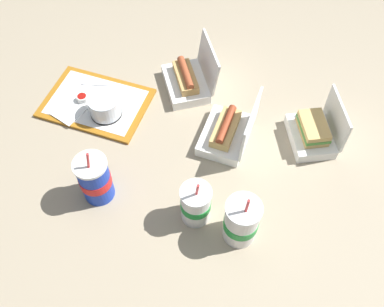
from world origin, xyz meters
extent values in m
plane|color=gray|center=(0.00, 0.00, 0.00)|extent=(3.20, 3.20, 0.00)
cube|color=#A56619|center=(-0.38, 0.12, 0.01)|extent=(0.38, 0.27, 0.01)
cube|color=white|center=(-0.38, 0.12, 0.01)|extent=(0.33, 0.23, 0.00)
cylinder|color=black|center=(-0.32, 0.08, 0.02)|extent=(0.11, 0.11, 0.01)
cylinder|color=beige|center=(-0.32, 0.08, 0.05)|extent=(0.08, 0.08, 0.05)
cylinder|color=silver|center=(-0.32, 0.08, 0.06)|extent=(0.11, 0.11, 0.07)
cylinder|color=white|center=(-0.43, 0.11, 0.03)|extent=(0.04, 0.04, 0.02)
cylinder|color=#9E140F|center=(-0.43, 0.11, 0.04)|extent=(0.03, 0.03, 0.01)
cube|color=white|center=(-0.45, 0.04, 0.02)|extent=(0.12, 0.12, 0.00)
cube|color=white|center=(-0.42, 0.19, 0.02)|extent=(0.11, 0.05, 0.00)
cube|color=white|center=(0.11, 0.14, 0.02)|extent=(0.15, 0.21, 0.04)
cube|color=white|center=(0.19, 0.14, 0.11)|extent=(0.02, 0.21, 0.15)
cube|color=tan|center=(0.11, 0.14, 0.06)|extent=(0.07, 0.16, 0.03)
cylinder|color=brown|center=(0.11, 0.14, 0.08)|extent=(0.03, 0.15, 0.03)
cylinder|color=yellow|center=(0.11, 0.14, 0.09)|extent=(0.01, 0.13, 0.01)
cube|color=white|center=(0.38, 0.24, 0.02)|extent=(0.20, 0.22, 0.04)
cube|color=white|center=(0.44, 0.28, 0.11)|extent=(0.10, 0.16, 0.13)
cube|color=tan|center=(0.38, 0.24, 0.05)|extent=(0.13, 0.15, 0.02)
cube|color=#4C933D|center=(0.38, 0.24, 0.07)|extent=(0.14, 0.15, 0.01)
cube|color=tan|center=(0.38, 0.24, 0.08)|extent=(0.13, 0.15, 0.02)
cube|color=white|center=(-0.11, 0.31, 0.02)|extent=(0.23, 0.25, 0.04)
cube|color=white|center=(-0.04, 0.36, 0.11)|extent=(0.14, 0.18, 0.14)
cube|color=tan|center=(-0.11, 0.31, 0.06)|extent=(0.14, 0.16, 0.03)
cylinder|color=#9E4728|center=(-0.11, 0.31, 0.08)|extent=(0.11, 0.14, 0.03)
cylinder|color=yellow|center=(-0.11, 0.31, 0.09)|extent=(0.08, 0.11, 0.01)
cylinder|color=white|center=(0.26, -0.18, 0.08)|extent=(0.10, 0.10, 0.16)
cylinder|color=#198C33|center=(0.26, -0.18, 0.08)|extent=(0.10, 0.10, 0.04)
cylinder|color=white|center=(0.26, -0.18, 0.17)|extent=(0.10, 0.10, 0.01)
cylinder|color=red|center=(0.27, -0.18, 0.20)|extent=(0.01, 0.01, 0.06)
cylinder|color=white|center=(0.12, -0.17, 0.07)|extent=(0.09, 0.09, 0.14)
cylinder|color=#198C33|center=(0.12, -0.17, 0.08)|extent=(0.09, 0.09, 0.03)
cylinder|color=white|center=(0.12, -0.17, 0.14)|extent=(0.09, 0.09, 0.01)
cylinder|color=red|center=(0.12, -0.18, 0.18)|extent=(0.01, 0.01, 0.06)
cylinder|color=#1938B7|center=(-0.19, -0.21, 0.08)|extent=(0.10, 0.10, 0.16)
cylinder|color=red|center=(-0.19, -0.21, 0.09)|extent=(0.10, 0.10, 0.04)
cylinder|color=white|center=(-0.19, -0.21, 0.17)|extent=(0.10, 0.10, 0.01)
cylinder|color=red|center=(-0.19, -0.21, 0.20)|extent=(0.01, 0.02, 0.06)
camera|label=1|loc=(0.32, -0.71, 1.20)|focal=40.00mm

